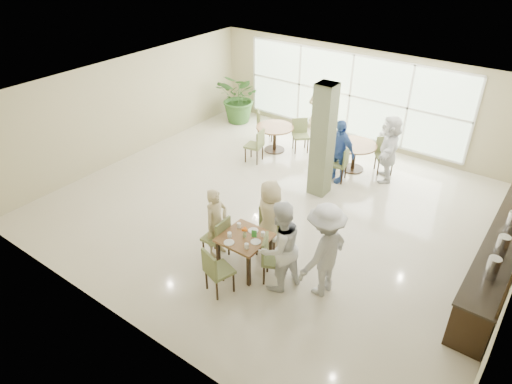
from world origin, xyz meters
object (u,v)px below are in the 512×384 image
Objects in this scene: teen_right at (280,247)px; round_table_right at (355,150)px; teen_standing at (324,250)px; adult_standing at (318,113)px; buffet_counter at (502,252)px; adult_b at (389,148)px; round_table_left at (275,132)px; potted_plant at (240,98)px; teen_far at (270,215)px; teen_left at (217,223)px; adult_a at (339,151)px; main_table at (245,241)px.

round_table_right is at bearing -151.01° from teen_right.
teen_standing reaches higher than adult_standing.
buffet_counter reaches higher than adult_b.
potted_plant is (-2.13, 1.12, 0.26)m from round_table_left.
round_table_left is 4.58m from teen_far.
adult_standing reaches higher than teen_left.
teen_far is 3.36m from adult_a.
round_table_right is (-0.09, 4.96, -0.06)m from main_table.
teen_left is 0.90× the size of adult_a.
adult_standing is (-5.86, 3.30, 0.36)m from buffet_counter.
teen_right is at bearing -79.73° from round_table_right.
round_table_left is 5.93m from teen_standing.
buffet_counter is 9.20m from potted_plant.
buffet_counter is at bearing 141.23° from teen_standing.
buffet_counter is 2.81× the size of adult_a.
adult_b is (1.01, 0.80, 0.04)m from adult_a.
round_table_right is 4.93m from teen_standing.
round_table_left is 6.83m from buffet_counter.
adult_b is 2.80m from adult_standing.
round_table_right is 2.03m from adult_standing.
buffet_counter reaches higher than adult_standing.
teen_far is 1.61m from teen_standing.
main_table is 7.41m from potted_plant.
teen_right reaches higher than round_table_left.
potted_plant is at bearing 160.24° from buffet_counter.
teen_left is 5.20m from adult_b.
round_table_left is 0.58× the size of teen_standing.
adult_standing is at bearing 62.90° from round_table_left.
teen_standing is at bearing 173.77° from teen_far.
adult_standing is at bearing 15.42° from teen_left.
teen_left is 0.82× the size of teen_right.
buffet_counter is 4.51m from adult_a.
round_table_right is 4.72m from buffet_counter.
adult_b is 0.97× the size of adult_standing.
round_table_left is at bearing -126.28° from teen_right.
main_table is 5.30m from round_table_left.
round_table_left is 0.72× the size of teen_left.
teen_left is 1.55m from teen_right.
buffet_counter is at bearing -19.76° from potted_plant.
teen_left reaches higher than round_table_right.
round_table_right is at bearing -76.00° from teen_far.
adult_a is (-0.20, 4.19, 0.19)m from main_table.
teen_far reaches higher than teen_left.
adult_a reaches higher than round_table_left.
teen_standing reaches higher than teen_far.
potted_plant is at bearing -118.32° from teen_right.
teen_standing is at bearing -77.43° from teen_left.
round_table_left is at bearing -178.66° from adult_a.
adult_b is at bearing -8.41° from potted_plant.
potted_plant is 0.89× the size of teen_standing.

